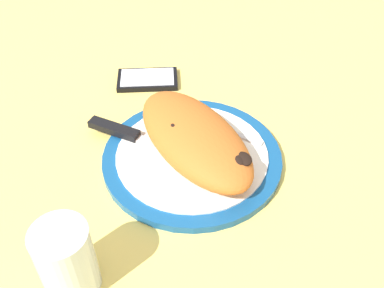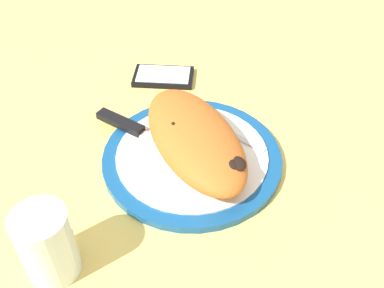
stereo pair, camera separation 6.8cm
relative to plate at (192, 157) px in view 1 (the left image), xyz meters
The scene contains 7 objects.
ground_plane 2.26cm from the plate, ahead, with size 150.00×150.00×3.00cm, color #EACC60.
plate is the anchor object (origin of this frame).
calzone 3.85cm from the plate, 126.58° to the right, with size 27.41×17.93×5.88cm.
fork 7.39cm from the plate, 69.55° to the right, with size 15.85×5.23×0.40cm.
knife 10.42cm from the plate, 23.09° to the left, with size 22.31×9.04×1.20cm.
smartphone 23.09cm from the plate, 24.37° to the right, with size 12.70×12.95×1.16cm.
water_glass 26.03cm from the plate, 99.68° to the left, with size 6.67×6.67×10.34cm.
Camera 1 is at (-34.39, 35.77, 50.11)cm, focal length 41.76 mm.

